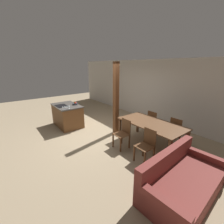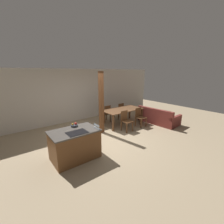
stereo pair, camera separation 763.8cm
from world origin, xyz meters
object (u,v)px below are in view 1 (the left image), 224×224
object	(u,v)px
wine_glass_near	(63,107)
timber_post	(116,99)
fruit_bowl	(75,104)
dining_chair_near_left	(123,133)
wine_glass_middle	(65,107)
wine_glass_end	(69,106)
kitchen_island	(67,115)
dining_chair_far_left	(154,122)
dining_table	(151,125)
wine_glass_far	(67,106)
couch	(182,181)
dining_chair_near_right	(146,145)
dining_chair_far_right	(177,130)

from	to	relation	value
wine_glass_near	timber_post	world-z (taller)	timber_post
fruit_bowl	dining_chair_near_left	world-z (taller)	fruit_bowl
wine_glass_near	wine_glass_middle	bearing A→B (deg)	90.00
wine_glass_middle	wine_glass_end	distance (m)	0.15
kitchen_island	dining_chair_far_left	xyz separation A→B (m)	(2.72, 2.16, 0.02)
fruit_bowl	timber_post	bearing A→B (deg)	28.24
wine_glass_end	dining_table	size ratio (longest dim) A/B	0.07
fruit_bowl	timber_post	size ratio (longest dim) A/B	0.08
kitchen_island	dining_chair_near_left	xyz separation A→B (m)	(2.72, 0.68, 0.02)
wine_glass_far	wine_glass_near	bearing A→B (deg)	-90.00
wine_glass_near	wine_glass_far	size ratio (longest dim) A/B	1.00
wine_glass_end	timber_post	world-z (taller)	timber_post
couch	dining_table	bearing A→B (deg)	54.87
wine_glass_middle	dining_chair_near_left	bearing A→B (deg)	24.95
kitchen_island	timber_post	bearing A→B (deg)	33.69
kitchen_island	dining_table	world-z (taller)	kitchen_island
fruit_bowl	dining_chair_near_right	distance (m)	3.52
dining_chair_near_right	dining_chair_far_left	world-z (taller)	same
dining_chair_far_left	couch	world-z (taller)	dining_chair_far_left
dining_chair_near_right	wine_glass_end	bearing A→B (deg)	-164.69
dining_chair_near_left	kitchen_island	bearing A→B (deg)	-165.95
dining_chair_far_left	couch	xyz separation A→B (m)	(2.03, -1.72, -0.21)
kitchen_island	fruit_bowl	world-z (taller)	fruit_bowl
dining_chair_near_left	dining_chair_far_left	world-z (taller)	same
wine_glass_far	timber_post	xyz separation A→B (m)	(1.14, 1.39, 0.28)
kitchen_island	wine_glass_end	bearing A→B (deg)	-12.98
wine_glass_far	dining_chair_near_right	bearing A→B (deg)	16.66
dining_chair_near_left	wine_glass_middle	bearing A→B (deg)	-155.05
dining_chair_near_left	couch	xyz separation A→B (m)	(2.03, -0.24, -0.21)
wine_glass_far	dining_chair_near_right	size ratio (longest dim) A/B	0.16
dining_chair_far_right	dining_chair_near_right	bearing A→B (deg)	90.00
timber_post	kitchen_island	bearing A→B (deg)	-146.31
fruit_bowl	dining_chair_near_left	xyz separation A→B (m)	(2.56, 0.37, -0.47)
timber_post	dining_chair_far_right	bearing A→B (deg)	27.92
wine_glass_near	dining_chair_far_right	distance (m)	3.97
timber_post	wine_glass_far	bearing A→B (deg)	-129.30
fruit_bowl	dining_table	distance (m)	3.23
dining_chair_far_right	timber_post	xyz separation A→B (m)	(-1.87, -0.99, 0.81)
wine_glass_end	dining_table	xyz separation A→B (m)	(2.55, 1.56, -0.33)
wine_glass_far	dining_table	world-z (taller)	wine_glass_far
wine_glass_middle	kitchen_island	bearing A→B (deg)	154.39
dining_chair_far_right	dining_chair_near_left	bearing A→B (deg)	58.51
dining_table	dining_chair_far_left	size ratio (longest dim) A/B	2.26
couch	timber_post	world-z (taller)	timber_post
kitchen_island	wine_glass_near	size ratio (longest dim) A/B	9.60
dining_chair_far_left	dining_chair_near_left	bearing A→B (deg)	90.00
dining_table	dining_chair_near_right	world-z (taller)	dining_chair_near_right
dining_chair_near_right	dining_chair_far_right	xyz separation A→B (m)	(0.00, 1.48, 0.00)
wine_glass_end	couch	world-z (taller)	wine_glass_end
wine_glass_middle	dining_chair_far_left	world-z (taller)	wine_glass_middle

